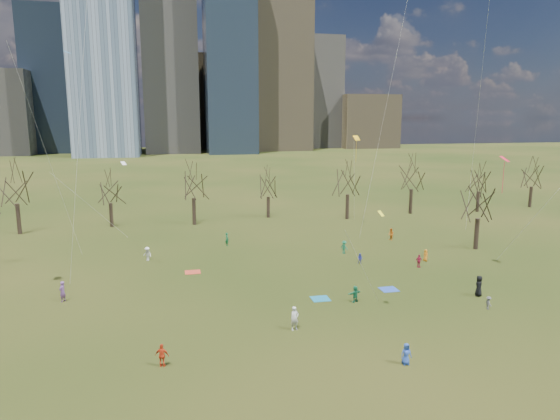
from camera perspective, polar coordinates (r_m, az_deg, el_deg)
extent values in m
plane|color=black|center=(39.57, 3.90, -13.16)|extent=(500.00, 500.00, 0.00)
cube|color=slate|center=(230.14, -19.83, 20.68)|extent=(26.00, 26.00, 118.00)
cube|color=slate|center=(241.82, -12.53, 17.75)|extent=(24.00, 24.00, 95.00)
cube|color=#384C66|center=(234.36, -5.82, 19.41)|extent=(22.00, 22.00, 105.00)
cube|color=#726347|center=(256.60, -0.10, 14.97)|extent=(28.00, 28.00, 72.00)
cube|color=#384C66|center=(260.03, -24.26, 13.24)|extent=(25.00, 25.00, 65.00)
cube|color=slate|center=(276.99, 4.40, 13.16)|extent=(22.00, 22.00, 58.00)
cube|color=#726347|center=(275.28, -9.60, 12.02)|extent=(30.00, 30.00, 48.00)
cube|color=#726347|center=(280.32, 9.63, 9.94)|extent=(30.00, 28.00, 28.00)
cylinder|color=black|center=(77.75, -27.71, -0.90)|extent=(0.55, 0.55, 4.28)
cylinder|color=black|center=(77.49, -18.73, -0.54)|extent=(0.52, 0.52, 3.60)
cylinder|color=black|center=(76.07, -9.80, -0.16)|extent=(0.54, 0.54, 4.05)
cylinder|color=black|center=(80.50, -1.35, 0.33)|extent=(0.51, 0.51, 3.38)
cylinder|color=black|center=(79.88, 7.69, 0.37)|extent=(0.54, 0.54, 3.96)
cylinder|color=black|center=(86.49, 14.71, 0.95)|extent=(0.54, 0.54, 4.14)
cylinder|color=black|center=(91.81, 21.67, 0.89)|extent=(0.52, 0.52, 3.51)
cylinder|color=black|center=(100.54, 26.70, 1.35)|extent=(0.53, 0.53, 3.74)
cylinder|color=black|center=(65.60, 21.54, -2.54)|extent=(0.53, 0.53, 3.83)
cube|color=#186F95|center=(45.20, 4.63, -10.07)|extent=(1.60, 1.50, 0.03)
cube|color=#274DB7|center=(48.46, 12.33, -8.85)|extent=(1.60, 1.50, 0.03)
cube|color=#C63D27|center=(53.22, -9.94, -7.00)|extent=(1.60, 1.50, 0.03)
imported|color=#274AAC|center=(34.76, 14.22, -15.66)|extent=(0.73, 0.50, 1.45)
imported|color=silver|center=(38.61, 1.69, -12.27)|extent=(0.77, 0.62, 1.85)
imported|color=#5B5B5F|center=(46.04, 22.73, -9.76)|extent=(0.47, 0.75, 1.13)
imported|color=red|center=(34.34, -13.32, -15.87)|extent=(0.98, 0.66, 1.55)
imported|color=#1B7B55|center=(44.60, 8.59, -9.46)|extent=(1.43, 0.89, 1.47)
imported|color=black|center=(48.87, 21.78, -8.05)|extent=(1.02, 1.11, 1.90)
imported|color=#754890|center=(48.07, -23.62, -8.53)|extent=(0.70, 0.80, 1.84)
imported|color=#292FB2|center=(55.89, 9.14, -5.51)|extent=(0.73, 0.71, 1.18)
imported|color=silver|center=(58.35, -14.92, -4.85)|extent=(1.17, 1.08, 1.58)
imported|color=#B51940|center=(55.93, 15.58, -5.63)|extent=(0.87, 0.46, 1.42)
imported|color=orange|center=(58.49, 16.30, -4.99)|extent=(0.60, 0.76, 1.37)
imported|color=#16663B|center=(63.08, -6.08, -3.34)|extent=(0.57, 0.71, 1.70)
imported|color=orange|center=(67.16, 12.57, -2.74)|extent=(0.75, 0.88, 1.60)
imported|color=#19724C|center=(59.72, 7.34, -4.23)|extent=(1.01, 1.16, 1.56)
plane|color=#F11A3A|center=(54.73, 24.30, 5.34)|extent=(1.33, 1.28, 0.54)
cylinder|color=silver|center=(52.41, 26.98, -0.83)|extent=(0.92, 8.36, 10.44)
cylinder|color=#F11A3A|center=(54.90, 24.15, 3.39)|extent=(0.04, 0.04, 3.15)
cylinder|color=silver|center=(43.88, -21.89, 10.17)|extent=(4.32, 3.71, 29.57)
cylinder|color=silver|center=(60.18, 12.54, 13.96)|extent=(5.01, 3.66, 36.73)
plane|color=#37A1EC|center=(56.22, -23.14, 16.26)|extent=(0.95, 0.97, 0.26)
cylinder|color=silver|center=(52.88, -24.91, 5.17)|extent=(3.58, 7.06, 20.91)
plane|color=yellow|center=(71.83, 8.74, 8.14)|extent=(1.21, 1.01, 0.67)
cylinder|color=silver|center=(67.25, 8.48, 3.00)|extent=(3.98, 9.39, 11.69)
cylinder|color=yellow|center=(71.92, 8.70, 6.68)|extent=(0.04, 0.04, 3.00)
plane|color=yellow|center=(39.66, 11.48, -0.40)|extent=(0.71, 0.66, 0.41)
cylinder|color=silver|center=(37.39, 9.46, -6.61)|extent=(4.79, 4.95, 7.13)
cylinder|color=silver|center=(63.36, 21.79, 11.57)|extent=(5.06, 9.37, 32.96)
plane|color=silver|center=(62.89, -17.45, 5.13)|extent=(0.97, 0.93, 0.40)
cylinder|color=silver|center=(59.42, -20.62, 0.21)|extent=(6.41, 8.96, 9.13)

